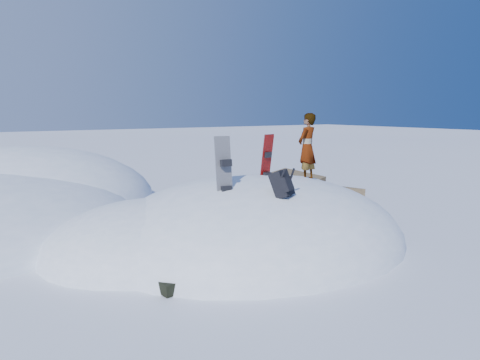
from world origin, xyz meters
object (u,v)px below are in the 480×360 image
snowboard_red (266,167)px  snowboard_dark (225,179)px  backpack (283,184)px  person (307,147)px

snowboard_red → snowboard_dark: (-1.49, -0.66, -0.07)m
snowboard_red → snowboard_dark: 1.63m
snowboard_dark → backpack: bearing=-38.5°
snowboard_dark → backpack: snowboard_dark is taller
backpack → person: 2.76m
snowboard_dark → backpack: 1.13m
snowboard_red → backpack: 1.66m
snowboard_red → person: (1.39, 0.22, 0.36)m
snowboard_dark → person: 3.04m
snowboard_red → person: person is taller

